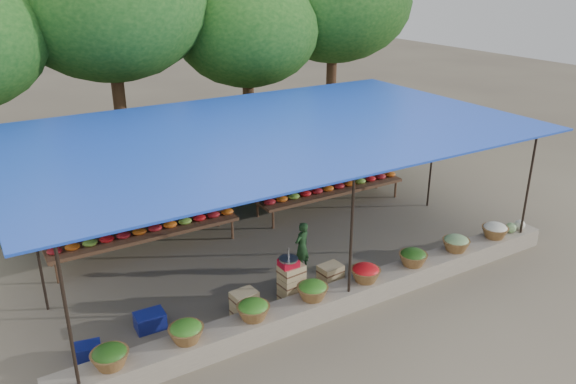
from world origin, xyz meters
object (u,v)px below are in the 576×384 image
weighing_scale (289,262)px  vendor_seated (302,247)px  blue_crate_front (87,352)px  crate_counter (290,287)px  blue_crate_back (150,321)px

weighing_scale → vendor_seated: bearing=46.1°
vendor_seated → blue_crate_front: (-4.54, -0.66, -0.42)m
crate_counter → blue_crate_front: (-3.71, 0.25, -0.18)m
blue_crate_front → blue_crate_back: (1.14, 0.28, 0.02)m
crate_counter → vendor_seated: 1.25m
weighing_scale → blue_crate_front: weighing_scale is taller
vendor_seated → blue_crate_back: (-3.40, -0.37, -0.39)m
vendor_seated → blue_crate_back: 3.44m
weighing_scale → blue_crate_back: bearing=168.1°
weighing_scale → vendor_seated: weighing_scale is taller
blue_crate_front → blue_crate_back: 1.18m
crate_counter → weighing_scale: (-0.04, 0.00, 0.55)m
weighing_scale → crate_counter: bearing=-0.0°
vendor_seated → blue_crate_front: size_ratio=2.51×
weighing_scale → blue_crate_front: bearing=176.1°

